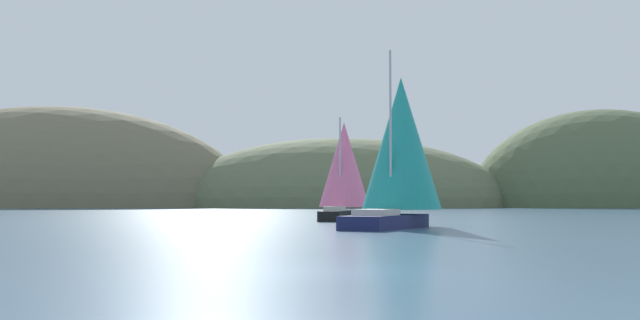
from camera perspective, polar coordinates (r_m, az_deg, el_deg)
name	(u,v)px	position (r m, az deg, el deg)	size (l,w,h in m)	color
ground_plane	(329,271)	(17.97, 0.74, -8.68)	(360.00, 360.00, 0.00)	#385670
headland_left	(52,207)	(162.36, -20.14, -3.47)	(83.08, 44.00, 42.12)	#6B664C
headland_center	(340,207)	(152.99, 1.58, -3.69)	(73.02, 44.00, 28.81)	#5B6647
headland_right	(602,207)	(164.38, 21.15, -3.44)	(55.94, 44.00, 40.94)	#4C5B3D
sailboat_pink_spinnaker	(344,168)	(59.68, 1.85, -0.62)	(5.14, 7.39, 8.31)	black
sailboat_teal_sail	(400,149)	(45.93, 6.25, 0.84)	(7.62, 10.02, 10.81)	#191E4C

